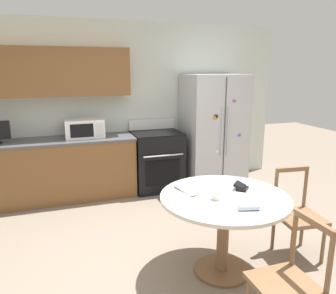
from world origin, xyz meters
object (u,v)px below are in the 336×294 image
object	(u,v)px
microwave	(85,128)
candle_glass	(217,195)
dining_chair_near	(288,284)
wallet	(241,187)
refrigerator	(213,130)
dining_chair_right	(298,216)
oven_range	(157,160)

from	to	relation	value
microwave	candle_glass	xyz separation A→B (m)	(0.92, -2.44, -0.23)
dining_chair_near	wallet	size ratio (longest dim) A/B	5.17
refrigerator	wallet	world-z (taller)	refrigerator
microwave	dining_chair_right	bearing A→B (deg)	-51.69
refrigerator	dining_chair_right	bearing A→B (deg)	-94.06
oven_range	microwave	world-z (taller)	microwave
wallet	candle_glass	bearing A→B (deg)	-156.64
oven_range	dining_chair_near	world-z (taller)	oven_range
dining_chair_right	candle_glass	size ratio (longest dim) A/B	9.61
candle_glass	refrigerator	bearing A→B (deg)	64.54
dining_chair_near	wallet	bearing A→B (deg)	-9.82
dining_chair_near	refrigerator	bearing A→B (deg)	-16.79
candle_glass	wallet	world-z (taller)	candle_glass
oven_range	microwave	bearing A→B (deg)	177.64
microwave	dining_chair_right	xyz separation A→B (m)	(1.88, -2.38, -0.60)
wallet	oven_range	bearing A→B (deg)	93.95
refrigerator	candle_glass	xyz separation A→B (m)	(-1.11, -2.34, -0.09)
refrigerator	wallet	bearing A→B (deg)	-109.86
microwave	wallet	world-z (taller)	microwave
dining_chair_right	wallet	xyz separation A→B (m)	(-0.63, 0.07, 0.36)
dining_chair_right	candle_glass	world-z (taller)	dining_chair_right
refrigerator	oven_range	size ratio (longest dim) A/B	1.67
oven_range	dining_chair_right	distance (m)	2.46
candle_glass	microwave	bearing A→B (deg)	110.72
microwave	dining_chair_right	world-z (taller)	microwave
dining_chair_right	wallet	bearing A→B (deg)	-0.02
refrigerator	microwave	xyz separation A→B (m)	(-2.04, 0.10, 0.14)
refrigerator	dining_chair_near	world-z (taller)	refrigerator
microwave	refrigerator	bearing A→B (deg)	-2.90
microwave	candle_glass	world-z (taller)	microwave
microwave	wallet	xyz separation A→B (m)	(1.24, -2.31, -0.24)
dining_chair_near	dining_chair_right	xyz separation A→B (m)	(0.80, 0.87, 0.00)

